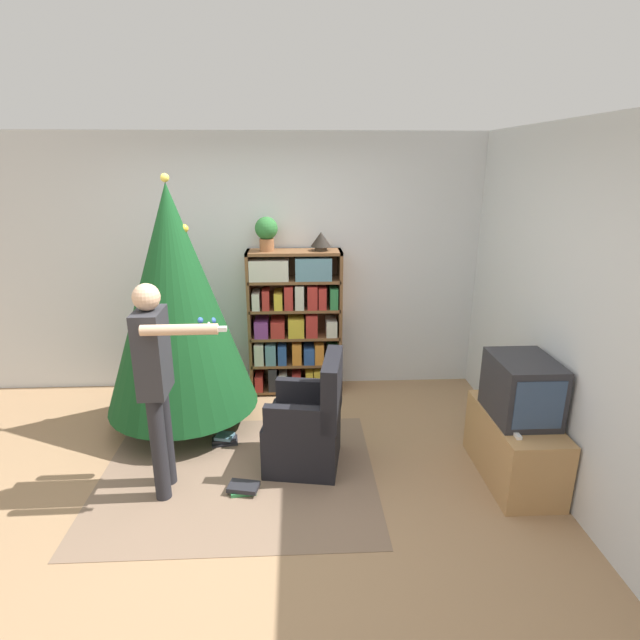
# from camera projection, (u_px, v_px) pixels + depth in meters

# --- Properties ---
(ground_plane) EXTENTS (14.00, 14.00, 0.00)m
(ground_plane) POSITION_uv_depth(u_px,v_px,m) (249.00, 493.00, 3.66)
(ground_plane) COLOR #9E7A56
(wall_back) EXTENTS (8.00, 0.10, 2.60)m
(wall_back) POSITION_uv_depth(u_px,v_px,m) (260.00, 265.00, 5.12)
(wall_back) COLOR silver
(wall_back) RESTS_ON ground_plane
(wall_right) EXTENTS (0.10, 8.00, 2.60)m
(wall_right) POSITION_uv_depth(u_px,v_px,m) (581.00, 319.00, 3.37)
(wall_right) COLOR silver
(wall_right) RESTS_ON ground_plane
(area_rug) EXTENTS (2.10, 1.69, 0.01)m
(area_rug) POSITION_uv_depth(u_px,v_px,m) (238.00, 475.00, 3.86)
(area_rug) COLOR #7F6651
(area_rug) RESTS_ON ground_plane
(bookshelf) EXTENTS (0.94, 0.32, 1.49)m
(bookshelf) POSITION_uv_depth(u_px,v_px,m) (295.00, 322.00, 5.08)
(bookshelf) COLOR brown
(bookshelf) RESTS_ON ground_plane
(tv_stand) EXTENTS (0.45, 0.91, 0.52)m
(tv_stand) POSITION_uv_depth(u_px,v_px,m) (514.00, 447.00, 3.77)
(tv_stand) COLOR tan
(tv_stand) RESTS_ON ground_plane
(television) EXTENTS (0.42, 0.55, 0.45)m
(television) POSITION_uv_depth(u_px,v_px,m) (522.00, 388.00, 3.62)
(television) COLOR #28282D
(television) RESTS_ON tv_stand
(game_remote) EXTENTS (0.04, 0.12, 0.02)m
(game_remote) POSITION_uv_depth(u_px,v_px,m) (516.00, 434.00, 3.42)
(game_remote) COLOR white
(game_remote) RESTS_ON tv_stand
(christmas_tree) EXTENTS (1.32, 1.32, 2.23)m
(christmas_tree) POSITION_uv_depth(u_px,v_px,m) (176.00, 300.00, 4.25)
(christmas_tree) COLOR #4C3323
(christmas_tree) RESTS_ON ground_plane
(armchair) EXTENTS (0.65, 0.64, 0.92)m
(armchair) POSITION_uv_depth(u_px,v_px,m) (308.00, 427.00, 3.92)
(armchair) COLOR black
(armchair) RESTS_ON ground_plane
(standing_person) EXTENTS (0.63, 0.47, 1.57)m
(standing_person) POSITION_uv_depth(u_px,v_px,m) (156.00, 375.00, 3.41)
(standing_person) COLOR #232328
(standing_person) RESTS_ON ground_plane
(potted_plant) EXTENTS (0.22, 0.22, 0.33)m
(potted_plant) POSITION_uv_depth(u_px,v_px,m) (266.00, 231.00, 4.80)
(potted_plant) COLOR #935B38
(potted_plant) RESTS_ON bookshelf
(table_lamp) EXTENTS (0.20, 0.20, 0.18)m
(table_lamp) POSITION_uv_depth(u_px,v_px,m) (321.00, 240.00, 4.85)
(table_lamp) COLOR #473828
(table_lamp) RESTS_ON bookshelf
(book_pile_near_tree) EXTENTS (0.24, 0.19, 0.07)m
(book_pile_near_tree) POSITION_uv_depth(u_px,v_px,m) (225.00, 439.00, 4.30)
(book_pile_near_tree) COLOR #232328
(book_pile_near_tree) RESTS_ON ground_plane
(book_pile_by_chair) EXTENTS (0.24, 0.18, 0.06)m
(book_pile_by_chair) POSITION_uv_depth(u_px,v_px,m) (244.00, 488.00, 3.65)
(book_pile_by_chair) COLOR #2D7A42
(book_pile_by_chair) RESTS_ON ground_plane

